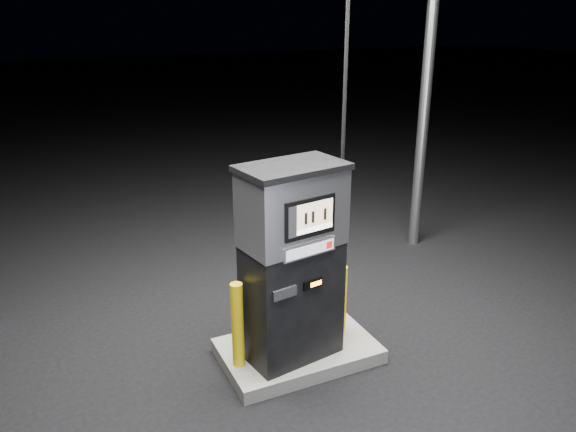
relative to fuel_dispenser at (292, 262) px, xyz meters
name	(u,v)px	position (x,y,z in m)	size (l,w,h in m)	color
ground	(298,357)	(0.12, 0.10, -1.18)	(80.00, 80.00, 0.00)	black
pump_island	(298,351)	(0.12, 0.10, -1.10)	(1.60, 1.00, 0.15)	#5E5F5A
fuel_dispenser	(292,262)	(0.00, 0.00, 0.00)	(1.15, 0.74, 4.16)	black
bollard_left	(238,325)	(-0.57, 0.04, -0.58)	(0.12, 0.12, 0.90)	yellow
bollard_right	(342,299)	(0.67, 0.15, -0.64)	(0.10, 0.10, 0.77)	yellow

